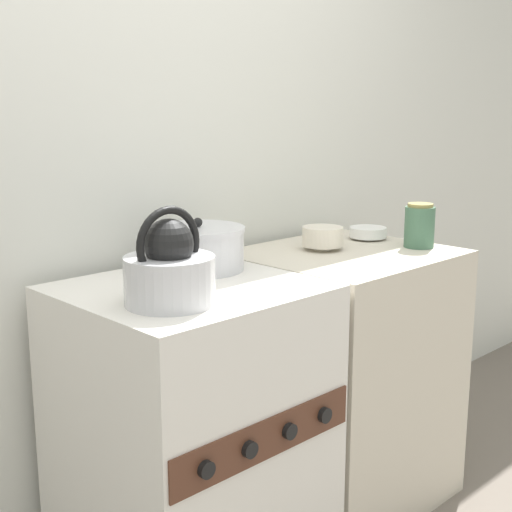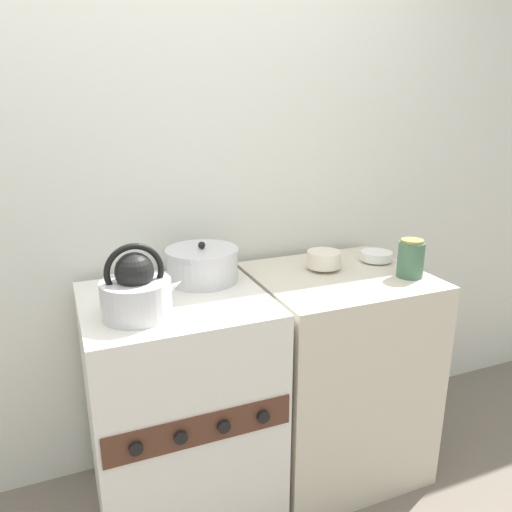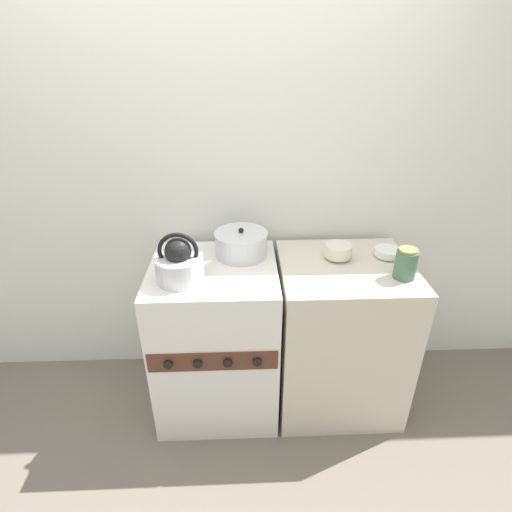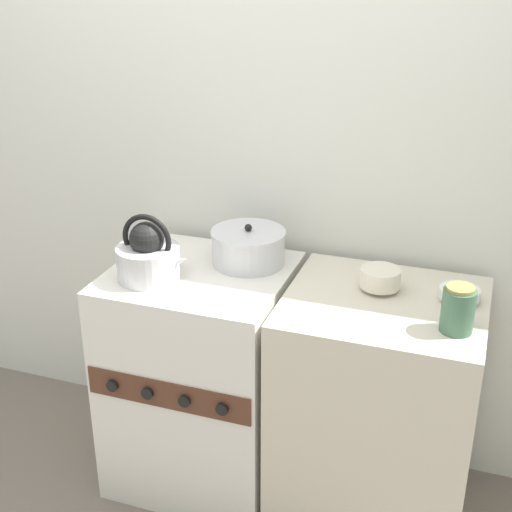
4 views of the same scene
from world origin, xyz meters
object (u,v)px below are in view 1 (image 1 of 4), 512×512
object	(u,v)px
kettle	(170,270)
enamel_bowl	(323,237)
cooking_pot	(198,248)
stove	(192,439)
small_ceramic_bowl	(368,232)
storage_jar	(419,226)

from	to	relation	value
kettle	enamel_bowl	size ratio (longest dim) A/B	1.98
cooking_pot	enamel_bowl	bearing A→B (deg)	-6.10
kettle	cooking_pot	bearing A→B (deg)	39.93
enamel_bowl	kettle	bearing A→B (deg)	-166.70
stove	cooking_pot	size ratio (longest dim) A/B	3.22
stove	kettle	distance (m)	0.57
enamel_bowl	small_ceramic_bowl	bearing A→B (deg)	2.04
stove	enamel_bowl	world-z (taller)	enamel_bowl
kettle	stove	bearing A→B (deg)	37.07
stove	enamel_bowl	distance (m)	0.83
small_ceramic_bowl	storage_jar	bearing A→B (deg)	-88.01
enamel_bowl	storage_jar	distance (m)	0.35
storage_jar	enamel_bowl	bearing A→B (deg)	143.38
stove	storage_jar	size ratio (longest dim) A/B	5.87
storage_jar	stove	bearing A→B (deg)	172.32
small_ceramic_bowl	enamel_bowl	bearing A→B (deg)	-177.96
kettle	small_ceramic_bowl	distance (m)	1.10
enamel_bowl	storage_jar	world-z (taller)	storage_jar
cooking_pot	small_ceramic_bowl	distance (m)	0.79
cooking_pot	stove	bearing A→B (deg)	-137.49
kettle	enamel_bowl	xyz separation A→B (m)	(0.80, 0.19, -0.05)
stove	storage_jar	distance (m)	1.08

